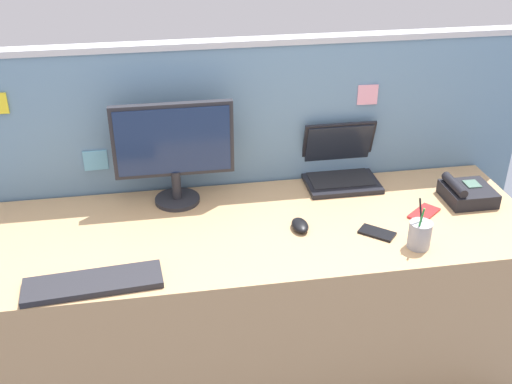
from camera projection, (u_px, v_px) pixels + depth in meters
The scene contains 11 objects.
ground_plane at pixel (258, 366), 2.62m from camera, with size 10.00×10.00×0.00m, color #4C515B.
desk at pixel (258, 301), 2.45m from camera, with size 2.09×0.70×0.70m, color tan.
cubicle_divider at pixel (243, 189), 2.64m from camera, with size 2.44×0.08×1.30m.
desktop_monitor at pixel (174, 147), 2.34m from camera, with size 0.46×0.18×0.41m.
laptop at pixel (340, 166), 2.58m from camera, with size 0.30×0.23×0.25m.
desk_phone at pixel (467, 193), 2.44m from camera, with size 0.18×0.18×0.09m.
keyboard_main at pixel (93, 283), 1.96m from camera, with size 0.44×0.13×0.02m, color #232328.
computer_mouse_right_hand at pixel (300, 225), 2.26m from camera, with size 0.06×0.10×0.03m, color black.
pen_cup at pixel (420, 235), 2.14m from camera, with size 0.08×0.08×0.19m.
cell_phone_red_case at pixel (424, 213), 2.36m from camera, with size 0.07×0.14×0.01m, color #B22323.
cell_phone_black_slab at pixel (377, 233), 2.23m from camera, with size 0.07×0.13×0.01m, color black.
Camera 1 is at (-0.33, -1.91, 1.91)m, focal length 43.01 mm.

